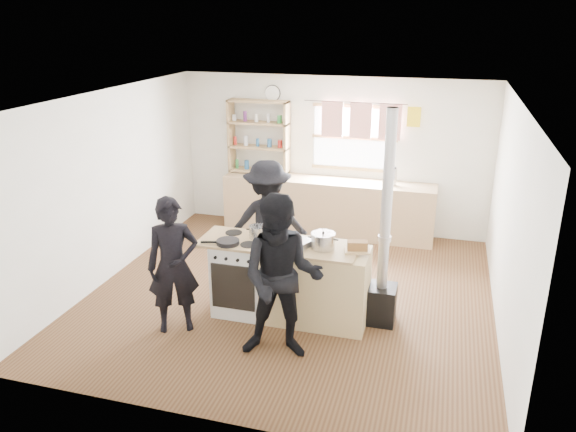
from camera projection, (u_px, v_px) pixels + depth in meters
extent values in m
cube|color=brown|center=(291.00, 294.00, 7.24)|extent=(5.00, 5.00, 0.01)
cube|color=tan|center=(328.00, 207.00, 9.09)|extent=(3.40, 0.55, 0.90)
cube|color=tan|center=(259.00, 171.00, 9.35)|extent=(1.00, 0.28, 0.03)
cube|color=tan|center=(259.00, 147.00, 9.21)|extent=(1.00, 0.28, 0.03)
cube|color=tan|center=(258.00, 123.00, 9.07)|extent=(1.00, 0.28, 0.03)
cube|color=tan|center=(258.00, 101.00, 8.95)|extent=(1.00, 0.28, 0.03)
cube|color=tan|center=(231.00, 136.00, 9.28)|extent=(0.04, 0.28, 1.20)
cube|color=tan|center=(287.00, 139.00, 9.03)|extent=(0.04, 0.28, 1.20)
cylinder|color=silver|center=(394.00, 177.00, 8.63)|extent=(0.10, 0.10, 0.27)
cube|color=white|center=(242.00, 276.00, 6.70)|extent=(0.60, 0.60, 0.90)
cube|color=#D0B67D|center=(316.00, 285.00, 6.47)|extent=(1.20, 0.60, 0.90)
cube|color=tan|center=(278.00, 244.00, 6.43)|extent=(1.84, 0.64, 0.03)
cylinder|color=black|center=(228.00, 242.00, 6.38)|extent=(0.32, 0.32, 0.05)
cylinder|color=#27551D|center=(228.00, 241.00, 6.38)|extent=(0.24, 0.24, 0.02)
cube|color=silver|center=(295.00, 242.00, 6.37)|extent=(0.44, 0.38, 0.07)
cube|color=brown|center=(295.00, 240.00, 6.36)|extent=(0.37, 0.32, 0.02)
cylinder|color=#B7B7B9|center=(258.00, 232.00, 6.54)|extent=(0.20, 0.20, 0.14)
cylinder|color=#B7B7B9|center=(258.00, 226.00, 6.52)|extent=(0.21, 0.21, 0.01)
sphere|color=black|center=(258.00, 225.00, 6.51)|extent=(0.03, 0.03, 0.03)
cylinder|color=#B2B2B4|center=(323.00, 241.00, 6.25)|extent=(0.27, 0.27, 0.17)
cylinder|color=#B2B2B4|center=(323.00, 234.00, 6.21)|extent=(0.27, 0.27, 0.01)
sphere|color=black|center=(323.00, 233.00, 6.21)|extent=(0.03, 0.03, 0.03)
cube|color=tan|center=(357.00, 251.00, 6.19)|extent=(0.32, 0.26, 0.02)
cube|color=olive|center=(357.00, 246.00, 6.17)|extent=(0.24, 0.16, 0.10)
cube|color=black|center=(380.00, 304.00, 6.52)|extent=(0.35, 0.35, 0.45)
cylinder|color=#ADADB2|center=(387.00, 202.00, 6.09)|extent=(0.12, 0.12, 2.05)
imported|color=black|center=(173.00, 266.00, 6.19)|extent=(0.68, 0.60, 1.57)
imported|color=black|center=(282.00, 278.00, 5.67)|extent=(0.96, 0.80, 1.77)
imported|color=black|center=(268.00, 222.00, 7.34)|extent=(1.21, 0.92, 1.66)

